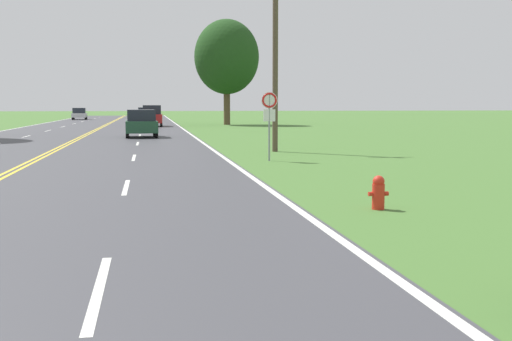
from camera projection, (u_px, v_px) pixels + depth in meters
fire_hydrant at (378, 192)px, 12.66m from camera, size 0.41×0.25×0.67m
traffic_sign at (269, 109)px, 23.37m from camera, size 0.60×0.10×2.52m
utility_pole_midground at (275, 60)px, 27.77m from camera, size 1.80×0.24×7.66m
tree_mid_treeline at (227, 57)px, 64.41m from camera, size 6.51×6.51×10.56m
car_dark_green_hatchback_approaching at (141, 123)px, 40.11m from camera, size 2.06×3.71×1.74m
car_red_suv_mid_near at (152, 115)px, 59.84m from camera, size 1.96×4.49×1.98m
car_dark_grey_sedan_mid_far at (146, 115)px, 74.19m from camera, size 1.89×4.26×1.71m
car_silver_sedan_receding at (79, 114)px, 86.44m from camera, size 2.02×4.16×1.58m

